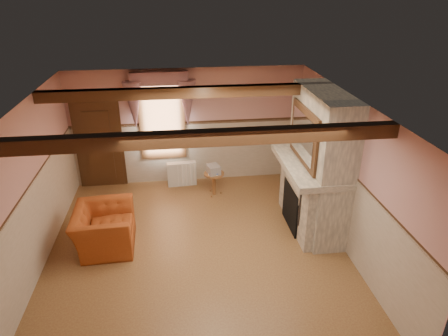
{
  "coord_description": "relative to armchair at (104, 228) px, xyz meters",
  "views": [
    {
      "loc": [
        -0.28,
        -6.11,
        4.58
      ],
      "look_at": [
        0.59,
        0.8,
        1.3
      ],
      "focal_mm": 32.0,
      "sensor_mm": 36.0,
      "label": 1
    }
  ],
  "objects": [
    {
      "name": "chair_rail",
      "position": [
        1.71,
        -0.37,
        1.11
      ],
      "size": [
        5.5,
        6.0,
        0.08
      ],
      "primitive_type": null,
      "color": "black",
      "rests_on": "wainscot"
    },
    {
      "name": "wall_right",
      "position": [
        4.46,
        -0.37,
        1.01
      ],
      "size": [
        0.02,
        6.0,
        2.8
      ],
      "primitive_type": "cube",
      "color": "tan",
      "rests_on": "floor"
    },
    {
      "name": "firebox",
      "position": [
        3.71,
        0.23,
        0.06
      ],
      "size": [
        0.2,
        0.95,
        0.9
      ],
      "primitive_type": "cube",
      "color": "black",
      "rests_on": "floor"
    },
    {
      "name": "ceiling",
      "position": [
        1.71,
        -0.37,
        2.41
      ],
      "size": [
        5.5,
        6.0,
        0.01
      ],
      "primitive_type": "cube",
      "color": "silver",
      "rests_on": "wall_back"
    },
    {
      "name": "wall_left",
      "position": [
        -1.04,
        -0.37,
        1.01
      ],
      "size": [
        0.02,
        6.0,
        2.8
      ],
      "primitive_type": "cube",
      "color": "tan",
      "rests_on": "floor"
    },
    {
      "name": "candle_red",
      "position": [
        3.96,
        -0.29,
        1.11
      ],
      "size": [
        0.06,
        0.06,
        0.16
      ],
      "primitive_type": "cylinder",
      "color": "maroon",
      "rests_on": "mantel"
    },
    {
      "name": "side_table",
      "position": [
        2.25,
        1.76,
        -0.12
      ],
      "size": [
        0.61,
        0.61,
        0.55
      ],
      "primitive_type": "cylinder",
      "rotation": [
        0.0,
        0.0,
        -0.39
      ],
      "color": "brown",
      "rests_on": "floor"
    },
    {
      "name": "window",
      "position": [
        1.11,
        2.6,
        1.26
      ],
      "size": [
        1.06,
        0.08,
        2.02
      ],
      "primitive_type": "cube",
      "color": "white",
      "rests_on": "wall_back"
    },
    {
      "name": "jar_yellow",
      "position": [
        3.96,
        -0.08,
        1.09
      ],
      "size": [
        0.06,
        0.06,
        0.12
      ],
      "primitive_type": "cylinder",
      "color": "gold",
      "rests_on": "mantel"
    },
    {
      "name": "armchair",
      "position": [
        0.0,
        0.0,
        0.0
      ],
      "size": [
        1.08,
        1.23,
        0.78
      ],
      "primitive_type": "imported",
      "rotation": [
        0.0,
        0.0,
        1.6
      ],
      "color": "#994219",
      "rests_on": "floor"
    },
    {
      "name": "overmantel_mirror",
      "position": [
        3.77,
        0.23,
        1.58
      ],
      "size": [
        0.06,
        1.44,
        1.04
      ],
      "primitive_type": "cube",
      "color": "silver",
      "rests_on": "fireplace"
    },
    {
      "name": "mantel",
      "position": [
        3.96,
        0.23,
        0.97
      ],
      "size": [
        1.05,
        2.05,
        0.12
      ],
      "primitive_type": "cube",
      "color": "gray",
      "rests_on": "fireplace"
    },
    {
      "name": "book_stack",
      "position": [
        2.23,
        1.76,
        0.26
      ],
      "size": [
        0.33,
        0.37,
        0.2
      ],
      "primitive_type": "cube",
      "rotation": [
        0.0,
        0.0,
        0.24
      ],
      "color": "#B7AD8C",
      "rests_on": "side_table"
    },
    {
      "name": "window_drapes",
      "position": [
        1.11,
        2.51,
        1.86
      ],
      "size": [
        1.3,
        0.14,
        1.4
      ],
      "primitive_type": "cube",
      "color": "gray",
      "rests_on": "wall_back"
    },
    {
      "name": "door",
      "position": [
        -0.39,
        2.57,
        0.66
      ],
      "size": [
        1.1,
        0.1,
        2.1
      ],
      "primitive_type": "cube",
      "color": "black",
      "rests_on": "floor"
    },
    {
      "name": "wall_back",
      "position": [
        1.71,
        2.63,
        1.01
      ],
      "size": [
        5.5,
        0.02,
        2.8
      ],
      "primitive_type": "cube",
      "color": "tan",
      "rests_on": "floor"
    },
    {
      "name": "bowl",
      "position": [
        3.96,
        0.34,
        1.07
      ],
      "size": [
        0.31,
        0.31,
        0.08
      ],
      "primitive_type": "imported",
      "color": "brown",
      "rests_on": "mantel"
    },
    {
      "name": "ceiling_beam_back",
      "position": [
        1.71,
        0.83,
        2.31
      ],
      "size": [
        5.5,
        0.18,
        0.2
      ],
      "primitive_type": "cube",
      "color": "black",
      "rests_on": "ceiling"
    },
    {
      "name": "wainscot",
      "position": [
        1.71,
        -0.37,
        0.36
      ],
      "size": [
        5.5,
        6.0,
        1.5
      ],
      "primitive_type": null,
      "color": "#BEAC99",
      "rests_on": "floor"
    },
    {
      "name": "radiator",
      "position": [
        1.51,
        2.33,
        -0.09
      ],
      "size": [
        0.71,
        0.22,
        0.6
      ],
      "primitive_type": "cube",
      "rotation": [
        0.0,
        0.0,
        0.06
      ],
      "color": "silver",
      "rests_on": "floor"
    },
    {
      "name": "mantel_clock",
      "position": [
        3.96,
        1.04,
        1.13
      ],
      "size": [
        0.14,
        0.24,
        0.2
      ],
      "primitive_type": "cube",
      "color": "black",
      "rests_on": "mantel"
    },
    {
      "name": "floor",
      "position": [
        1.71,
        -0.37,
        -0.39
      ],
      "size": [
        5.5,
        6.0,
        0.01
      ],
      "primitive_type": "cube",
      "color": "brown",
      "rests_on": "ground"
    },
    {
      "name": "ceiling_beam_front",
      "position": [
        1.71,
        -1.57,
        2.31
      ],
      "size": [
        5.5,
        0.18,
        0.2
      ],
      "primitive_type": "cube",
      "color": "black",
      "rests_on": "ceiling"
    },
    {
      "name": "wall_front",
      "position": [
        1.71,
        -3.37,
        1.01
      ],
      "size": [
        5.5,
        0.02,
        2.8
      ],
      "primitive_type": "cube",
      "color": "tan",
      "rests_on": "floor"
    },
    {
      "name": "fireplace",
      "position": [
        4.14,
        0.23,
        1.01
      ],
      "size": [
        0.85,
        2.0,
        2.8
      ],
      "primitive_type": "cube",
      "color": "gray",
      "rests_on": "floor"
    },
    {
      "name": "oil_lamp",
      "position": [
        3.96,
        0.71,
        1.17
      ],
      "size": [
        0.11,
        0.11,
        0.28
      ],
      "primitive_type": "cylinder",
      "color": "gold",
      "rests_on": "mantel"
    }
  ]
}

